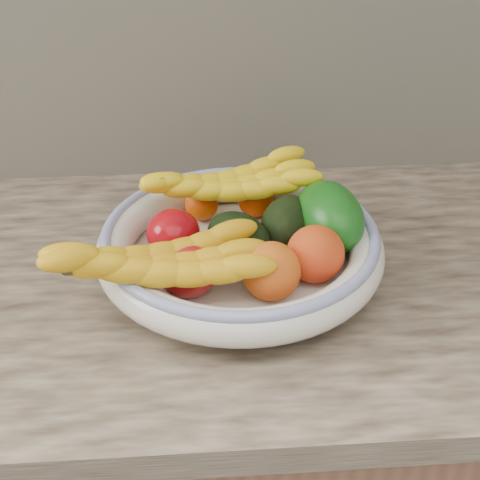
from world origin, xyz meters
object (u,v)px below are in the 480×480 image
banana_bunch_back (229,188)px  banana_bunch_front (158,268)px  green_mango (329,217)px  fruit_bowl (240,247)px

banana_bunch_back → banana_bunch_front: bearing=-128.2°
green_mango → banana_bunch_back: bearing=136.9°
fruit_bowl → banana_bunch_front: 0.14m
fruit_bowl → banana_bunch_back: (-0.01, 0.10, 0.04)m
banana_bunch_front → green_mango: bearing=16.4°
banana_bunch_back → banana_bunch_front: size_ratio=0.91×
green_mango → fruit_bowl: bearing=176.0°
green_mango → banana_bunch_back: size_ratio=0.49×
fruit_bowl → green_mango: (0.12, 0.02, 0.03)m
green_mango → banana_bunch_back: (-0.13, 0.07, 0.01)m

